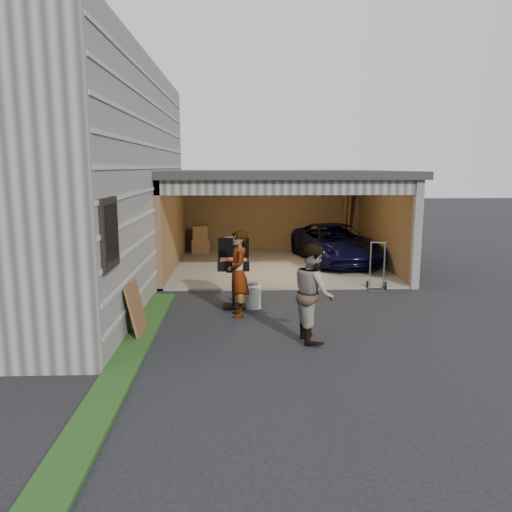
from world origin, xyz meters
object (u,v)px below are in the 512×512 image
at_px(bbq_grill, 234,267).
at_px(minivan, 334,245).
at_px(plywood_panel, 136,309).
at_px(hand_truck, 377,280).
at_px(propane_tank, 253,297).
at_px(man, 313,292).
at_px(woman, 238,274).

bearing_deg(bbq_grill, minivan, 57.31).
bearing_deg(plywood_panel, hand_truck, 31.23).
xyz_separation_m(propane_tank, hand_truck, (3.11, 1.54, -0.02)).
distance_m(minivan, bbq_grill, 5.79).
distance_m(plywood_panel, hand_truck, 6.17).
bearing_deg(minivan, bbq_grill, -130.22).
relative_size(propane_tank, hand_truck, 0.42).
distance_m(man, hand_truck, 4.21).
distance_m(woman, plywood_panel, 2.18).
bearing_deg(minivan, woman, -126.24).
relative_size(minivan, woman, 2.40).
xyz_separation_m(bbq_grill, propane_tank, (0.42, -0.10, -0.64)).
distance_m(woman, propane_tank, 0.90).
relative_size(minivan, man, 2.46).
bearing_deg(bbq_grill, plywood_panel, -134.80).
bearing_deg(bbq_grill, propane_tank, -13.14).
xyz_separation_m(woman, bbq_grill, (-0.10, 0.65, 0.01)).
height_order(plywood_panel, hand_truck, hand_truck).
height_order(man, bbq_grill, man).
bearing_deg(man, bbq_grill, 25.70).
xyz_separation_m(man, bbq_grill, (-1.40, 2.14, 0.03)).
bearing_deg(propane_tank, woman, -119.95).
distance_m(bbq_grill, propane_tank, 0.77).
bearing_deg(plywood_panel, man, -7.01).
xyz_separation_m(woman, plywood_panel, (-1.84, -1.10, -0.41)).
relative_size(minivan, propane_tank, 8.47).
distance_m(bbq_grill, hand_truck, 3.87).
bearing_deg(woman, hand_truck, 114.54).
height_order(bbq_grill, propane_tank, bbq_grill).
relative_size(woman, propane_tank, 3.53).
bearing_deg(hand_truck, bbq_grill, -145.79).
relative_size(bbq_grill, propane_tank, 3.00).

